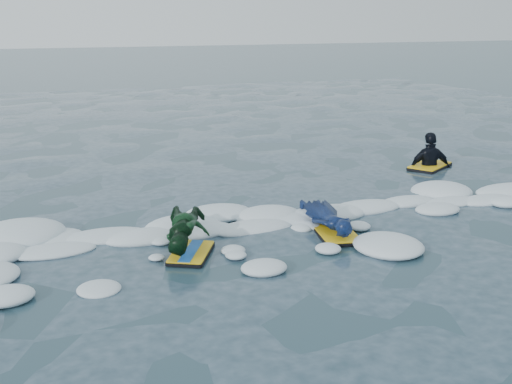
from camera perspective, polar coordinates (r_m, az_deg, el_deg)
ground at (r=8.46m, az=4.98°, el=-5.91°), size 120.00×120.00×0.00m
foam_band at (r=9.34m, az=2.20°, el=-3.77°), size 12.00×3.10×0.30m
prone_woman_unit at (r=9.45m, az=6.48°, el=-2.41°), size 0.70×1.52×0.37m
prone_child_unit at (r=8.64m, az=-6.17°, el=-3.60°), size 1.09×1.46×0.52m
waiting_rider_unit at (r=13.84m, az=15.15°, el=1.89°), size 1.22×1.06×1.60m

